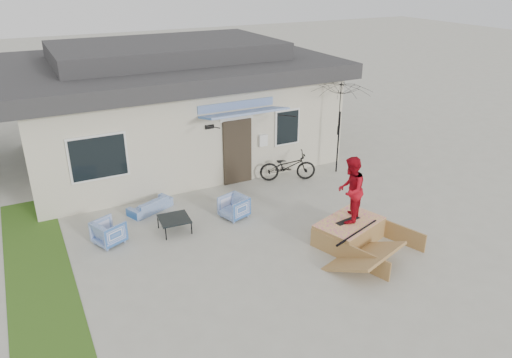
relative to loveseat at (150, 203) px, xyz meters
name	(u,v)px	position (x,y,z in m)	size (l,w,h in m)	color
ground	(279,258)	(2.08, -3.78, -0.26)	(90.00, 90.00, 0.00)	#A4A293
grass_strip	(39,271)	(-3.12, -1.78, -0.25)	(1.40, 8.00, 0.01)	#2D5219
house	(170,102)	(2.08, 4.21, 1.69)	(10.80, 8.49, 4.10)	beige
loveseat	(150,203)	(0.00, 0.00, 0.00)	(1.31, 0.38, 0.51)	#2659AA
armchair_left	(109,231)	(-1.39, -1.25, 0.09)	(0.67, 0.63, 0.69)	#2659AA
armchair_right	(234,206)	(1.97, -1.42, 0.09)	(0.67, 0.62, 0.68)	#2659AA
coffee_table	(175,225)	(0.26, -1.41, -0.07)	(0.77, 0.77, 0.38)	black
bicycle	(288,163)	(4.60, 0.13, 0.33)	(0.64, 1.83, 1.17)	black
patio_umbrella	(340,122)	(6.44, -0.02, 1.49)	(2.03, 1.89, 2.20)	black
skate_ramp	(349,231)	(4.03, -3.90, 0.02)	(1.66, 2.21, 0.55)	olive
skateboard	(348,220)	(4.01, -3.85, 0.32)	(0.72, 0.18, 0.05)	black
skater	(351,189)	(4.01, -3.85, 1.18)	(0.82, 0.64, 1.68)	#A70B18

